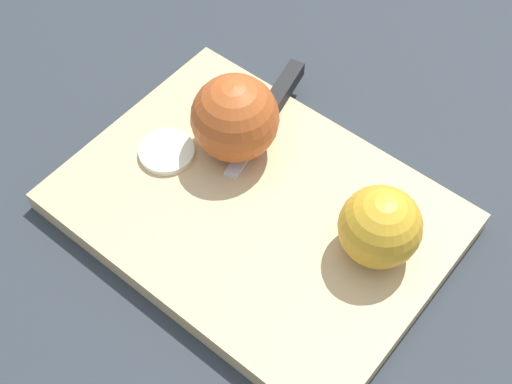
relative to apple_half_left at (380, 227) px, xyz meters
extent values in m
plane|color=#282D33|center=(0.11, 0.02, -0.06)|extent=(4.00, 4.00, 0.00)
cube|color=tan|center=(0.11, 0.02, -0.05)|extent=(0.37, 0.28, 0.02)
sphere|color=gold|center=(0.00, 0.00, 0.00)|extent=(0.07, 0.07, 0.07)
cylinder|color=beige|center=(0.00, 0.00, 0.00)|extent=(0.04, 0.06, 0.07)
sphere|color=#AD4C1E|center=(0.17, -0.02, 0.01)|extent=(0.08, 0.08, 0.08)
cylinder|color=beige|center=(0.17, -0.03, 0.01)|extent=(0.07, 0.04, 0.08)
cube|color=silver|center=(0.16, -0.03, -0.03)|extent=(0.03, 0.09, 0.00)
cube|color=black|center=(0.17, -0.11, -0.03)|extent=(0.03, 0.07, 0.02)
cylinder|color=beige|center=(0.22, 0.02, -0.03)|extent=(0.05, 0.05, 0.01)
camera|label=1|loc=(-0.10, 0.32, 0.51)|focal=50.00mm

